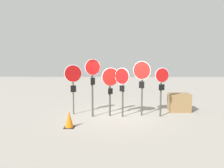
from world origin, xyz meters
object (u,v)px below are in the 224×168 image
object	(u,v)px
stop_sign_4	(142,76)
traffic_cone_0	(69,119)
stop_sign_0	(73,78)
stop_sign_2	(110,82)
stop_sign_1	(93,77)
stop_sign_5	(162,82)
stop_sign_3	(122,82)
storage_crate	(179,102)

from	to	relation	value
stop_sign_4	traffic_cone_0	distance (m)	3.79
stop_sign_0	stop_sign_2	size ratio (longest dim) A/B	1.06
stop_sign_1	stop_sign_4	bearing A→B (deg)	-21.31
stop_sign_2	stop_sign_5	bearing A→B (deg)	-24.89
stop_sign_3	traffic_cone_0	world-z (taller)	stop_sign_3
stop_sign_2	traffic_cone_0	world-z (taller)	stop_sign_2
stop_sign_0	stop_sign_4	world-z (taller)	stop_sign_4
stop_sign_1	stop_sign_2	bearing A→B (deg)	-18.41
stop_sign_2	stop_sign_4	size ratio (longest dim) A/B	0.88
stop_sign_4	stop_sign_5	bearing A→B (deg)	19.34
stop_sign_0	stop_sign_3	bearing A→B (deg)	-30.69
stop_sign_0	stop_sign_1	distance (m)	1.03
stop_sign_0	stop_sign_3	distance (m)	2.32
stop_sign_1	stop_sign_4	xyz separation A→B (m)	(2.23, 0.19, 0.01)
storage_crate	traffic_cone_0	bearing A→B (deg)	-152.35
stop_sign_2	traffic_cone_0	distance (m)	2.60
stop_sign_1	stop_sign_5	distance (m)	3.11
stop_sign_0	stop_sign_5	world-z (taller)	stop_sign_0
stop_sign_5	traffic_cone_0	distance (m)	4.38
stop_sign_3	storage_crate	distance (m)	3.31
stop_sign_4	storage_crate	bearing A→B (deg)	51.77
stop_sign_5	stop_sign_1	bearing A→B (deg)	165.11
stop_sign_1	stop_sign_5	world-z (taller)	stop_sign_1
stop_sign_0	storage_crate	xyz separation A→B (m)	(5.18, 0.67, -1.31)
stop_sign_0	traffic_cone_0	distance (m)	2.42
stop_sign_2	stop_sign_3	bearing A→B (deg)	-37.48
stop_sign_1	stop_sign_4	world-z (taller)	stop_sign_1
storage_crate	stop_sign_5	bearing A→B (deg)	-137.98
stop_sign_4	stop_sign_5	xyz separation A→B (m)	(0.88, -0.13, -0.26)
stop_sign_3	stop_sign_0	bearing A→B (deg)	-156.21
stop_sign_0	stop_sign_5	distance (m)	4.07
stop_sign_3	stop_sign_4	bearing A→B (deg)	47.55
stop_sign_2	storage_crate	distance (m)	3.74
stop_sign_1	stop_sign_2	size ratio (longest dim) A/B	1.17
stop_sign_0	stop_sign_1	xyz separation A→B (m)	(0.95, -0.39, 0.08)
stop_sign_3	stop_sign_5	size ratio (longest dim) A/B	1.00
stop_sign_2	storage_crate	xyz separation A→B (m)	(3.44, 0.96, -1.13)
traffic_cone_0	stop_sign_1	bearing A→B (deg)	63.62
stop_sign_0	stop_sign_2	world-z (taller)	stop_sign_0
stop_sign_4	storage_crate	distance (m)	2.60
stop_sign_2	stop_sign_5	world-z (taller)	stop_sign_5
stop_sign_1	stop_sign_2	distance (m)	0.84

